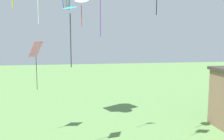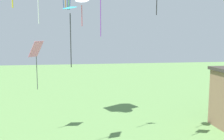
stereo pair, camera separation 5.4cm
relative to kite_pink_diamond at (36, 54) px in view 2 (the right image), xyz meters
name	(u,v)px [view 2 (the right image)]	position (x,y,z in m)	size (l,w,h in m)	color
kite_pink_diamond	(36,54)	(0.00, 0.00, 0.00)	(1.05, 1.12, 3.42)	pink
kite_cyan_delta	(70,13)	(2.41, -4.96, 2.34)	(1.04, 1.03, 3.16)	#2DB2C6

